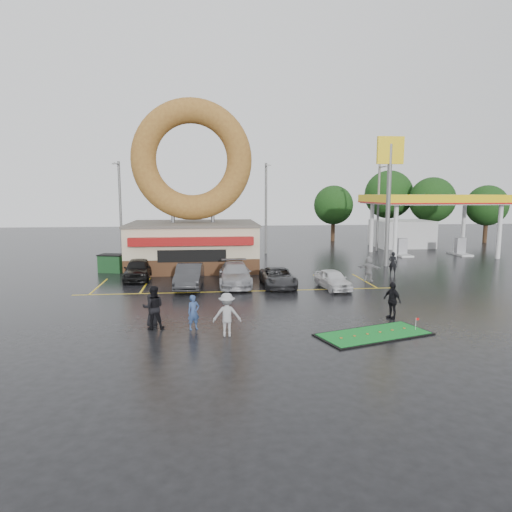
{
  "coord_description": "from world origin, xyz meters",
  "views": [
    {
      "loc": [
        -1.84,
        -24.36,
        6.1
      ],
      "look_at": [
        1.13,
        3.47,
        2.2
      ],
      "focal_mm": 32.0,
      "sensor_mm": 36.0,
      "label": 1
    }
  ],
  "objects": [
    {
      "name": "car_dgrey",
      "position": [
        -3.06,
        4.82,
        0.76
      ],
      "size": [
        1.9,
        4.72,
        1.52
      ],
      "primitive_type": "imported",
      "rotation": [
        0.0,
        0.0,
        -0.06
      ],
      "color": "#2B2B2D",
      "rests_on": "ground"
    },
    {
      "name": "tree_far_d",
      "position": [
        14.0,
        32.0,
        4.53
      ],
      "size": [
        4.9,
        4.9,
        7.0
      ],
      "color": "#332114",
      "rests_on": "ground"
    },
    {
      "name": "gas_station",
      "position": [
        20.0,
        20.94,
        3.7
      ],
      "size": [
        12.3,
        13.65,
        5.9
      ],
      "color": "silver",
      "rests_on": "ground"
    },
    {
      "name": "car_white",
      "position": [
        6.06,
        3.5,
        0.62
      ],
      "size": [
        1.92,
        3.8,
        1.24
      ],
      "primitive_type": "imported",
      "rotation": [
        0.0,
        0.0,
        0.13
      ],
      "color": "silver",
      "rests_on": "ground"
    },
    {
      "name": "car_black",
      "position": [
        -6.77,
        8.0,
        0.75
      ],
      "size": [
        1.97,
        4.48,
        1.5
      ],
      "primitive_type": "imported",
      "rotation": [
        0.0,
        0.0,
        0.04
      ],
      "color": "black",
      "rests_on": "ground"
    },
    {
      "name": "tree_far_a",
      "position": [
        26.0,
        30.0,
        5.18
      ],
      "size": [
        5.6,
        5.6,
        8.0
      ],
      "color": "#332114",
      "rests_on": "ground"
    },
    {
      "name": "person_walker_far",
      "position": [
        11.99,
        8.2,
        0.85
      ],
      "size": [
        0.74,
        0.67,
        1.7
      ],
      "primitive_type": "imported",
      "rotation": [
        0.0,
        0.0,
        2.59
      ],
      "color": "black",
      "rests_on": "ground"
    },
    {
      "name": "car_grey",
      "position": [
        2.7,
        4.61,
        0.62
      ],
      "size": [
        2.09,
        4.46,
        1.23
      ],
      "primitive_type": "imported",
      "rotation": [
        0.0,
        0.0,
        0.01
      ],
      "color": "#2D2D30",
      "rests_on": "ground"
    },
    {
      "name": "person_blackjkt",
      "position": [
        -4.31,
        -4.05,
        0.99
      ],
      "size": [
        1.01,
        0.82,
        1.98
      ],
      "primitive_type": "imported",
      "rotation": [
        0.0,
        0.0,
        3.22
      ],
      "color": "black",
      "rests_on": "ground"
    },
    {
      "name": "shell_sign",
      "position": [
        13.0,
        12.0,
        7.38
      ],
      "size": [
        2.2,
        0.36,
        10.6
      ],
      "color": "slate",
      "rests_on": "ground"
    },
    {
      "name": "ground",
      "position": [
        0.0,
        0.0,
        0.0
      ],
      "size": [
        120.0,
        120.0,
        0.0
      ],
      "primitive_type": "plane",
      "color": "black",
      "rests_on": "ground"
    },
    {
      "name": "tree_far_b",
      "position": [
        32.0,
        28.0,
        4.53
      ],
      "size": [
        4.9,
        4.9,
        7.0
      ],
      "color": "#332114",
      "rests_on": "ground"
    },
    {
      "name": "tree_far_c",
      "position": [
        22.0,
        34.0,
        5.84
      ],
      "size": [
        6.3,
        6.3,
        9.0
      ],
      "color": "#332114",
      "rests_on": "ground"
    },
    {
      "name": "dumpster",
      "position": [
        -9.23,
        11.43,
        0.65
      ],
      "size": [
        2.05,
        1.62,
        1.3
      ],
      "primitive_type": "cube",
      "rotation": [
        0.0,
        0.0,
        -0.26
      ],
      "color": "#1B4722",
      "rests_on": "ground"
    },
    {
      "name": "donut_shop",
      "position": [
        -3.0,
        12.97,
        4.46
      ],
      "size": [
        10.2,
        8.7,
        13.5
      ],
      "color": "#472B19",
      "rests_on": "ground"
    },
    {
      "name": "streetlight_mid",
      "position": [
        4.0,
        20.92,
        4.78
      ],
      "size": [
        0.4,
        2.21,
        9.0
      ],
      "color": "slate",
      "rests_on": "ground"
    },
    {
      "name": "person_walker_near",
      "position": [
        9.24,
        5.79,
        0.87
      ],
      "size": [
        1.65,
        1.24,
        1.74
      ],
      "primitive_type": "imported",
      "rotation": [
        0.0,
        0.0,
        2.62
      ],
      "color": "gray",
      "rests_on": "ground"
    },
    {
      "name": "car_silver",
      "position": [
        -0.07,
        5.26,
        0.75
      ],
      "size": [
        2.23,
        5.21,
        1.5
      ],
      "primitive_type": "imported",
      "rotation": [
        0.0,
        0.0,
        -0.03
      ],
      "color": "#97979C",
      "rests_on": "ground"
    },
    {
      "name": "streetlight_right",
      "position": [
        16.0,
        21.92,
        4.78
      ],
      "size": [
        0.4,
        2.21,
        9.0
      ],
      "color": "slate",
      "rests_on": "ground"
    },
    {
      "name": "putting_green",
      "position": [
        5.24,
        -5.99,
        0.04
      ],
      "size": [
        5.36,
        3.57,
        0.62
      ],
      "color": "black",
      "rests_on": "ground"
    },
    {
      "name": "person_blue",
      "position": [
        -2.52,
        -4.3,
        0.78
      ],
      "size": [
        0.68,
        0.59,
        1.57
      ],
      "primitive_type": "imported",
      "rotation": [
        0.0,
        0.0,
        0.46
      ],
      "color": "navy",
      "rests_on": "ground"
    },
    {
      "name": "person_cameraman",
      "position": [
        7.05,
        -3.51,
        0.9
      ],
      "size": [
        0.83,
        1.14,
        1.8
      ],
      "primitive_type": "imported",
      "rotation": [
        0.0,
        0.0,
        -1.15
      ],
      "color": "black",
      "rests_on": "ground"
    },
    {
      "name": "streetlight_left",
      "position": [
        -10.0,
        19.92,
        4.78
      ],
      "size": [
        0.4,
        2.21,
        9.0
      ],
      "color": "slate",
      "rests_on": "ground"
    },
    {
      "name": "person_bystander",
      "position": [
        -4.43,
        -3.68,
        0.77
      ],
      "size": [
        0.56,
        0.8,
        1.55
      ],
      "primitive_type": "imported",
      "rotation": [
        0.0,
        0.0,
        1.47
      ],
      "color": "black",
      "rests_on": "ground"
    },
    {
      "name": "person_hoodie",
      "position": [
        -1.07,
        -5.43,
        0.94
      ],
      "size": [
        1.24,
        0.74,
        1.88
      ],
      "primitive_type": "imported",
      "rotation": [
        0.0,
        0.0,
        3.1
      ],
      "color": "#939496",
      "rests_on": "ground"
    }
  ]
}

